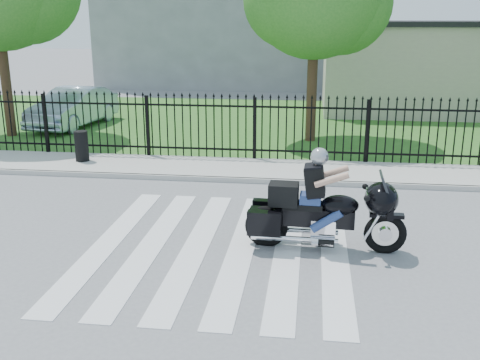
# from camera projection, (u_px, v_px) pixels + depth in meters

# --- Properties ---
(ground) EXTENTS (120.00, 120.00, 0.00)m
(ground) POSITION_uv_depth(u_px,v_px,m) (219.00, 247.00, 9.82)
(ground) COLOR slate
(ground) RESTS_ON ground
(crosswalk) EXTENTS (5.00, 5.50, 0.01)m
(crosswalk) POSITION_uv_depth(u_px,v_px,m) (219.00, 247.00, 9.82)
(crosswalk) COLOR silver
(crosswalk) RESTS_ON ground
(sidewalk) EXTENTS (40.00, 2.00, 0.12)m
(sidewalk) POSITION_uv_depth(u_px,v_px,m) (250.00, 170.00, 14.56)
(sidewalk) COLOR #ADAAA3
(sidewalk) RESTS_ON ground
(curb) EXTENTS (40.00, 0.12, 0.12)m
(curb) POSITION_uv_depth(u_px,v_px,m) (246.00, 180.00, 13.61)
(curb) COLOR #ADAAA3
(curb) RESTS_ON ground
(grass_strip) EXTENTS (40.00, 12.00, 0.02)m
(grass_strip) POSITION_uv_depth(u_px,v_px,m) (271.00, 123.00, 21.24)
(grass_strip) COLOR #2A6021
(grass_strip) RESTS_ON ground
(iron_fence) EXTENTS (26.00, 0.04, 1.80)m
(iron_fence) POSITION_uv_depth(u_px,v_px,m) (255.00, 130.00, 15.28)
(iron_fence) COLOR black
(iron_fence) RESTS_ON ground
(building_low) EXTENTS (10.00, 6.00, 3.50)m
(building_low) POSITION_uv_depth(u_px,v_px,m) (444.00, 69.00, 23.69)
(building_low) COLOR #BEB79E
(building_low) RESTS_ON ground
(building_low_roof) EXTENTS (10.20, 6.20, 0.20)m
(building_low_roof) POSITION_uv_depth(u_px,v_px,m) (448.00, 24.00, 23.18)
(building_low_roof) COLOR black
(building_low_roof) RESTS_ON building_low
(motorcycle_rider) EXTENTS (2.77, 0.88, 1.83)m
(motorcycle_rider) POSITION_uv_depth(u_px,v_px,m) (321.00, 207.00, 9.57)
(motorcycle_rider) COLOR black
(motorcycle_rider) RESTS_ON ground
(parked_car) EXTENTS (2.03, 4.40, 1.40)m
(parked_car) POSITION_uv_depth(u_px,v_px,m) (73.00, 107.00, 20.31)
(parked_car) COLOR #A9BFD4
(parked_car) RESTS_ON grass_strip
(litter_bin) EXTENTS (0.42, 0.42, 0.82)m
(litter_bin) POSITION_uv_depth(u_px,v_px,m) (82.00, 146.00, 15.10)
(litter_bin) COLOR black
(litter_bin) RESTS_ON sidewalk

